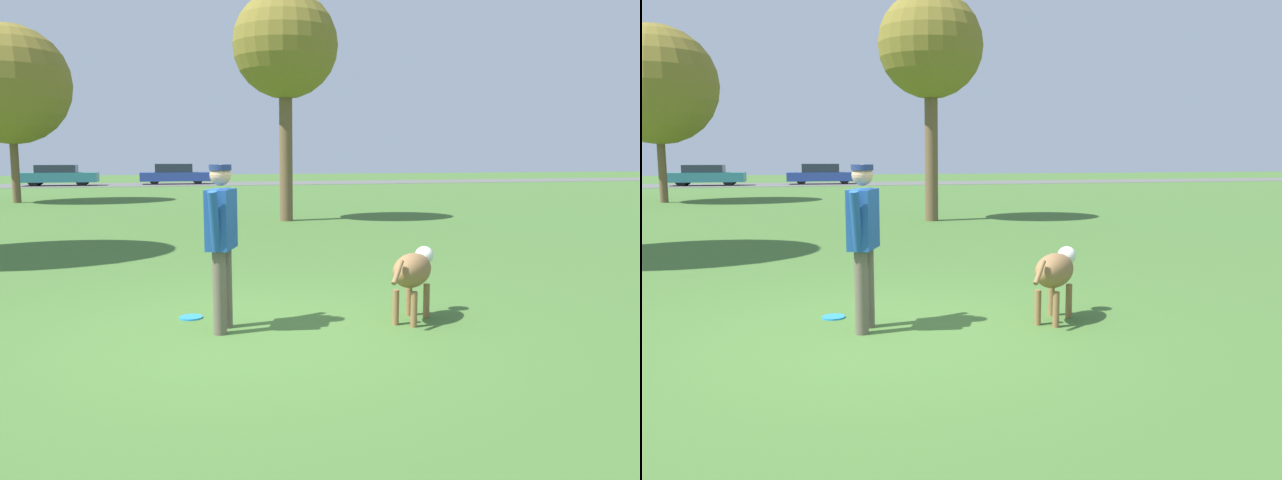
% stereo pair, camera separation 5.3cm
% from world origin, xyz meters
% --- Properties ---
extents(ground_plane, '(120.00, 120.00, 0.00)m').
position_xyz_m(ground_plane, '(0.00, 0.00, 0.00)').
color(ground_plane, '#426B2D').
extents(far_road_strip, '(120.00, 6.00, 0.01)m').
position_xyz_m(far_road_strip, '(0.00, 36.12, 0.01)').
color(far_road_strip, '#5B5B59').
rests_on(far_road_strip, ground_plane).
extents(person, '(0.37, 0.71, 1.67)m').
position_xyz_m(person, '(-0.21, 0.14, 1.00)').
color(person, '#665B4C').
rests_on(person, ground_plane).
extents(dog, '(0.84, 0.91, 0.75)m').
position_xyz_m(dog, '(1.81, 0.01, 0.53)').
color(dog, olive).
rests_on(dog, ground_plane).
extents(frisbee, '(0.25, 0.25, 0.02)m').
position_xyz_m(frisbee, '(-0.49, 0.73, 0.01)').
color(frisbee, '#268CE5').
rests_on(frisbee, ground_plane).
extents(tree_mid_center, '(2.83, 2.83, 6.15)m').
position_xyz_m(tree_mid_center, '(2.85, 10.80, 4.68)').
color(tree_mid_center, brown).
rests_on(tree_mid_center, ground_plane).
extents(tree_far_left, '(4.50, 4.50, 6.74)m').
position_xyz_m(tree_far_left, '(-5.69, 20.44, 4.48)').
color(tree_far_left, brown).
rests_on(tree_far_left, ground_plane).
extents(parked_car_teal, '(4.61, 1.88, 1.30)m').
position_xyz_m(parked_car_teal, '(-6.01, 35.76, 0.65)').
color(parked_car_teal, teal).
rests_on(parked_car_teal, ground_plane).
extents(parked_car_blue, '(4.63, 1.92, 1.34)m').
position_xyz_m(parked_car_blue, '(1.10, 36.29, 0.65)').
color(parked_car_blue, '#284293').
rests_on(parked_car_blue, ground_plane).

